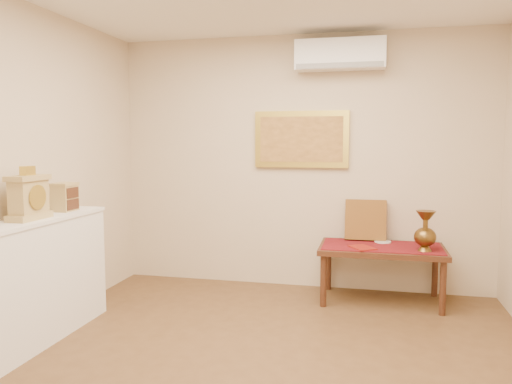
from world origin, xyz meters
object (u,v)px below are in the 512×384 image
(brass_urn_tall, at_px, (425,227))
(wooden_chest, at_px, (65,197))
(low_table, at_px, (382,253))
(mantel_clock, at_px, (29,197))
(display_ledge, at_px, (13,289))

(brass_urn_tall, xyz_separation_m, wooden_chest, (-3.06, -1.05, 0.31))
(wooden_chest, bearing_deg, brass_urn_tall, 18.94)
(brass_urn_tall, height_order, low_table, brass_urn_tall)
(mantel_clock, relative_size, low_table, 0.34)
(display_ledge, relative_size, mantel_clock, 4.93)
(display_ledge, relative_size, low_table, 1.68)
(display_ledge, xyz_separation_m, mantel_clock, (0.02, 0.20, 0.66))
(low_table, bearing_deg, display_ledge, -144.90)
(brass_urn_tall, height_order, wooden_chest, wooden_chest)
(brass_urn_tall, relative_size, display_ledge, 0.23)
(display_ledge, xyz_separation_m, wooden_chest, (0.00, 0.68, 0.61))
(brass_urn_tall, xyz_separation_m, mantel_clock, (-3.04, -1.54, 0.37))
(low_table, bearing_deg, wooden_chest, -155.87)
(low_table, bearing_deg, mantel_clock, -147.57)
(display_ledge, bearing_deg, wooden_chest, 89.88)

